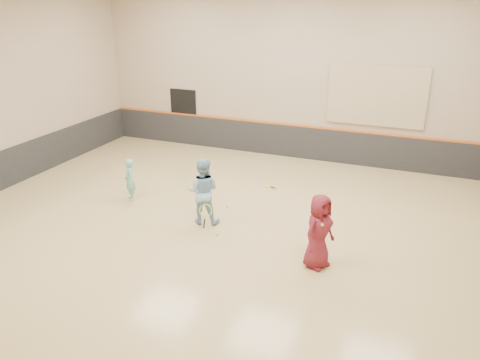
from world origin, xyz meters
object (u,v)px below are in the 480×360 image
at_px(young_man, 319,231).
at_px(girl, 130,180).
at_px(spare_racket, 268,185).
at_px(instructor, 203,191).

bearing_deg(young_man, girl, 100.24).
relative_size(girl, spare_racket, 2.02).
height_order(girl, spare_racket, girl).
relative_size(girl, young_man, 0.73).
distance_m(instructor, young_man, 3.43).
bearing_deg(instructor, young_man, 150.62).
relative_size(instructor, spare_racket, 2.89).
height_order(girl, instructor, instructor).
distance_m(instructor, spare_racket, 3.21).
height_order(instructor, spare_racket, instructor).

